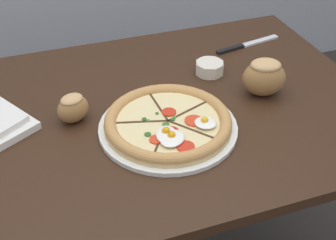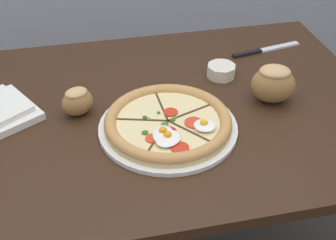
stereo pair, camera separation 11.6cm
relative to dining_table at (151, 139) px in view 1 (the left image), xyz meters
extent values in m
cube|color=#331E11|center=(0.00, 0.00, 0.09)|extent=(1.24, 0.85, 0.03)
cube|color=#331E11|center=(0.57, 0.38, -0.28)|extent=(0.06, 0.06, 0.70)
cylinder|color=white|center=(0.02, -0.10, 0.11)|extent=(0.35, 0.35, 0.01)
cylinder|color=#DBB775|center=(0.02, -0.10, 0.12)|extent=(0.32, 0.32, 0.01)
cylinder|color=beige|center=(0.02, -0.10, 0.13)|extent=(0.27, 0.27, 0.00)
torus|color=tan|center=(0.02, -0.10, 0.13)|extent=(0.32, 0.32, 0.03)
cube|color=#472D19|center=(0.01, -0.03, 0.13)|extent=(0.01, 0.14, 0.00)
cube|color=#472D19|center=(-0.05, -0.08, 0.13)|extent=(0.13, 0.04, 0.00)
cube|color=#472D19|center=(-0.02, -0.16, 0.13)|extent=(0.08, 0.12, 0.00)
cube|color=#472D19|center=(0.06, -0.15, 0.13)|extent=(0.09, 0.11, 0.00)
cube|color=#472D19|center=(0.08, -0.08, 0.13)|extent=(0.13, 0.05, 0.00)
cylinder|color=red|center=(0.01, -0.16, 0.13)|extent=(0.04, 0.04, 0.00)
cylinder|color=red|center=(0.02, -0.21, 0.13)|extent=(0.04, 0.04, 0.00)
cylinder|color=red|center=(-0.04, -0.16, 0.13)|extent=(0.03, 0.03, 0.00)
cylinder|color=red|center=(0.03, -0.07, 0.13)|extent=(0.04, 0.04, 0.00)
cylinder|color=red|center=(0.01, -0.15, 0.13)|extent=(0.04, 0.04, 0.00)
cylinder|color=red|center=(0.08, -0.12, 0.13)|extent=(0.05, 0.05, 0.00)
ellipsoid|color=white|center=(-0.01, -0.16, 0.14)|extent=(0.07, 0.08, 0.01)
sphere|color=orange|center=(-0.01, -0.15, 0.14)|extent=(0.02, 0.02, 0.02)
ellipsoid|color=white|center=(0.00, -0.18, 0.14)|extent=(0.09, 0.09, 0.01)
sphere|color=orange|center=(0.00, -0.17, 0.14)|extent=(0.02, 0.02, 0.02)
ellipsoid|color=white|center=(0.10, -0.15, 0.14)|extent=(0.07, 0.07, 0.01)
sphere|color=#F4AD1E|center=(0.10, -0.14, 0.14)|extent=(0.02, 0.02, 0.02)
cylinder|color=#2D5B1E|center=(0.03, -0.10, 0.13)|extent=(0.01, 0.01, 0.00)
cylinder|color=#2D5B1E|center=(-0.05, -0.14, 0.13)|extent=(0.02, 0.02, 0.00)
cylinder|color=#386B23|center=(0.01, -0.11, 0.13)|extent=(0.02, 0.02, 0.00)
cylinder|color=#477A2D|center=(0.04, -0.09, 0.13)|extent=(0.01, 0.01, 0.00)
cylinder|color=#2D5B1E|center=(0.00, -0.06, 0.13)|extent=(0.01, 0.01, 0.00)
cylinder|color=#477A2D|center=(-0.03, -0.09, 0.13)|extent=(0.01, 0.01, 0.00)
cylinder|color=#2D5B1E|center=(-0.04, -0.08, 0.13)|extent=(0.01, 0.01, 0.00)
cylinder|color=silver|center=(0.22, 0.12, 0.12)|extent=(0.08, 0.08, 0.04)
cylinder|color=#AD1423|center=(0.22, 0.12, 0.13)|extent=(0.06, 0.06, 0.02)
cylinder|color=silver|center=(0.27, 0.12, 0.12)|extent=(0.01, 0.01, 0.04)
cylinder|color=silver|center=(0.25, 0.15, 0.12)|extent=(0.01, 0.01, 0.04)
cylinder|color=silver|center=(0.22, 0.16, 0.12)|extent=(0.01, 0.01, 0.04)
cylinder|color=silver|center=(0.20, 0.15, 0.12)|extent=(0.01, 0.01, 0.04)
cylinder|color=silver|center=(0.18, 0.12, 0.12)|extent=(0.01, 0.01, 0.04)
cylinder|color=silver|center=(0.20, 0.09, 0.12)|extent=(0.01, 0.01, 0.04)
cylinder|color=silver|center=(0.22, 0.08, 0.12)|extent=(0.01, 0.01, 0.04)
cylinder|color=silver|center=(0.25, 0.09, 0.12)|extent=(0.01, 0.01, 0.04)
ellipsoid|color=olive|center=(0.32, -0.03, 0.15)|extent=(0.14, 0.12, 0.10)
ellipsoid|color=tan|center=(0.32, -0.03, 0.19)|extent=(0.10, 0.09, 0.03)
ellipsoid|color=olive|center=(-0.20, 0.02, 0.14)|extent=(0.10, 0.09, 0.07)
ellipsoid|color=tan|center=(-0.20, 0.02, 0.17)|extent=(0.07, 0.07, 0.02)
cube|color=silver|center=(0.47, 0.25, 0.11)|extent=(0.14, 0.04, 0.01)
cube|color=black|center=(0.35, 0.23, 0.11)|extent=(0.10, 0.03, 0.01)
camera|label=1|loc=(-0.29, -0.98, 0.83)|focal=50.00mm
camera|label=2|loc=(-0.18, -1.01, 0.83)|focal=50.00mm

